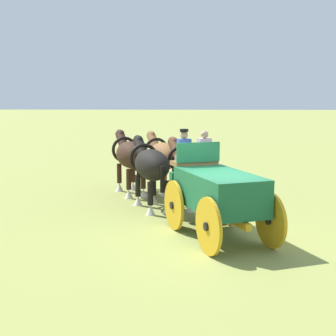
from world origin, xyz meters
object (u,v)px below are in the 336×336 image
(show_wagon, at_px, (216,191))
(draft_horse_rear_off, at_px, (188,166))
(draft_horse_rear_near, at_px, (151,166))
(draft_horse_lead_near, at_px, (130,156))
(draft_horse_lead_off, at_px, (163,156))

(show_wagon, height_order, draft_horse_rear_off, show_wagon)
(show_wagon, relative_size, draft_horse_rear_off, 1.94)
(draft_horse_rear_near, height_order, draft_horse_rear_off, draft_horse_rear_near)
(draft_horse_lead_near, height_order, draft_horse_lead_off, draft_horse_lead_near)
(draft_horse_lead_off, bearing_deg, show_wagon, -164.44)
(draft_horse_rear_near, xyz_separation_m, draft_horse_lead_near, (2.42, 0.96, 0.02))
(draft_horse_rear_near, relative_size, draft_horse_lead_off, 0.97)
(show_wagon, xyz_separation_m, draft_horse_rear_off, (3.61, 0.73, 0.12))
(show_wagon, relative_size, draft_horse_lead_off, 1.91)
(show_wagon, distance_m, draft_horse_rear_near, 3.66)
(draft_horse_rear_off, xyz_separation_m, draft_horse_lead_off, (2.39, 0.95, 0.03))
(show_wagon, relative_size, draft_horse_lead_near, 1.95)
(draft_horse_rear_off, height_order, draft_horse_lead_near, draft_horse_lead_near)
(draft_horse_lead_off, bearing_deg, draft_horse_lead_near, 111.49)
(draft_horse_rear_near, distance_m, draft_horse_rear_off, 1.30)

